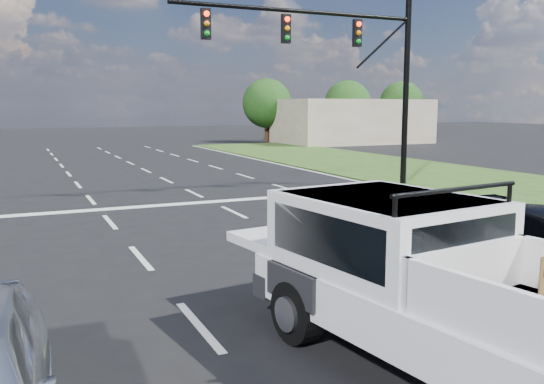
{
  "coord_description": "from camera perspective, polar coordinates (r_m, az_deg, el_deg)",
  "views": [
    {
      "loc": [
        -3.96,
        -7.38,
        3.03
      ],
      "look_at": [
        0.26,
        2.0,
        1.5
      ],
      "focal_mm": 38.0,
      "sensor_mm": 36.0,
      "label": 1
    }
  ],
  "objects": [
    {
      "name": "traffic_signal",
      "position": [
        21.14,
        7.91,
        12.99
      ],
      "size": [
        9.11,
        0.31,
        7.0
      ],
      "color": "black",
      "rests_on": "ground"
    },
    {
      "name": "tree_far_d",
      "position": [
        49.58,
        -0.5,
        8.77
      ],
      "size": [
        4.2,
        4.2,
        5.4
      ],
      "color": "#332114",
      "rests_on": "ground"
    },
    {
      "name": "tree_far_e",
      "position": [
        53.31,
        7.49,
        8.68
      ],
      "size": [
        4.2,
        4.2,
        5.4
      ],
      "color": "#332114",
      "rests_on": "ground"
    },
    {
      "name": "pickup_truck",
      "position": [
        6.81,
        17.69,
        -9.16
      ],
      "size": [
        2.85,
        6.01,
        2.17
      ],
      "rotation": [
        0.0,
        0.0,
        0.14
      ],
      "color": "black",
      "rests_on": "ground"
    },
    {
      "name": "tree_far_f",
      "position": [
        56.68,
        12.72,
        8.53
      ],
      "size": [
        4.2,
        4.2,
        5.4
      ],
      "color": "#332114",
      "rests_on": "ground"
    },
    {
      "name": "building_right",
      "position": [
        48.87,
        7.92,
        6.95
      ],
      "size": [
        12.0,
        7.0,
        3.6
      ],
      "primitive_type": "cube",
      "color": "#C5B296",
      "rests_on": "ground"
    },
    {
      "name": "ground",
      "position": [
        8.91,
        3.81,
        -11.43
      ],
      "size": [
        160.0,
        160.0,
        0.0
      ],
      "primitive_type": "plane",
      "color": "black",
      "rests_on": "ground"
    },
    {
      "name": "road_markings",
      "position": [
        14.81,
        -8.22,
        -3.4
      ],
      "size": [
        17.75,
        60.0,
        0.01
      ],
      "color": "silver",
      "rests_on": "ground"
    }
  ]
}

